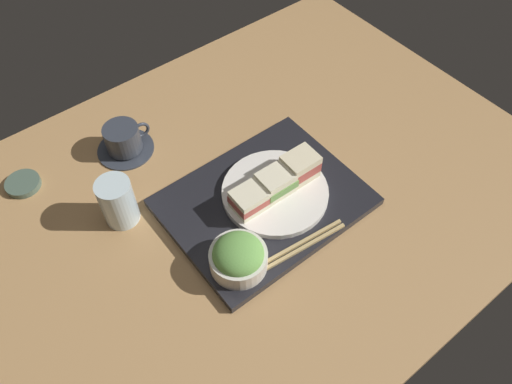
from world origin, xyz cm
name	(u,v)px	position (x,y,z in cm)	size (l,w,h in cm)	color
ground_plane	(241,201)	(0.00, 0.00, -1.50)	(140.00, 100.00, 3.00)	tan
serving_tray	(264,202)	(2.80, -4.86, 0.98)	(41.59, 32.38, 1.96)	black
sandwich_plate	(275,192)	(5.60, -5.23, 2.67)	(23.41, 23.41, 1.42)	white
sandwich_near	(250,199)	(-1.26, -5.17, 5.74)	(7.61, 6.14, 4.71)	#EFE5C1
sandwich_middle	(276,183)	(5.60, -5.23, 6.07)	(7.82, 6.54, 5.37)	#EFE5C1
sandwich_far	(300,166)	(12.46, -5.29, 6.44)	(7.41, 6.10, 6.12)	beige
salad_bowl	(238,257)	(-11.21, -14.27, 5.10)	(11.56, 11.56, 6.95)	silver
chopsticks_pair	(300,247)	(0.88, -18.82, 2.31)	(21.75, 4.20, 0.70)	tan
coffee_cup	(124,140)	(-12.97, 28.41, 3.25)	(13.74, 13.53, 7.14)	#333842
drinking_glass	(118,202)	(-23.27, 11.45, 5.67)	(7.39, 7.39, 11.34)	silver
small_sauce_dish	(23,184)	(-36.79, 33.05, 0.73)	(7.78, 7.78, 1.46)	#4C6051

